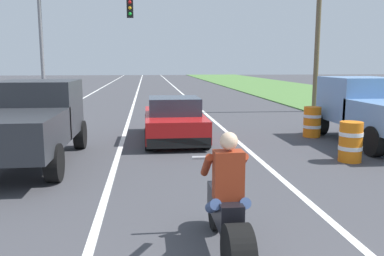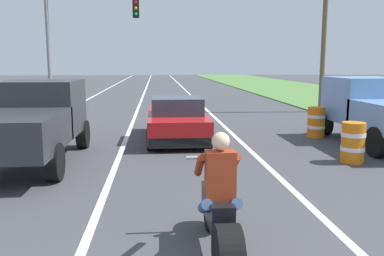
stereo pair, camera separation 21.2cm
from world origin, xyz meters
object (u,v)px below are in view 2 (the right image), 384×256
(pickup_truck_left_lane_dark_grey, at_px, (32,118))
(construction_barrel_mid, at_px, (316,122))
(traffic_light_mast_near, at_px, (78,31))
(sports_car_red, at_px, (177,120))
(construction_barrel_nearest, at_px, (353,142))
(motorcycle_with_rider, at_px, (220,214))
(pickup_truck_right_shoulder_light_blue, at_px, (378,108))

(pickup_truck_left_lane_dark_grey, height_order, construction_barrel_mid, pickup_truck_left_lane_dark_grey)
(pickup_truck_left_lane_dark_grey, xyz_separation_m, traffic_light_mast_near, (-0.82, 11.05, 2.91))
(sports_car_red, relative_size, pickup_truck_left_lane_dark_grey, 0.90)
(sports_car_red, bearing_deg, construction_barrel_nearest, -39.34)
(sports_car_red, bearing_deg, traffic_light_mast_near, 118.32)
(motorcycle_with_rider, xyz_separation_m, sports_car_red, (-0.12, 8.10, 0.04))
(sports_car_red, relative_size, construction_barrel_mid, 4.30)
(pickup_truck_left_lane_dark_grey, height_order, traffic_light_mast_near, traffic_light_mast_near)
(motorcycle_with_rider, height_order, traffic_light_mast_near, traffic_light_mast_near)
(motorcycle_with_rider, relative_size, pickup_truck_right_shoulder_light_blue, 0.46)
(pickup_truck_left_lane_dark_grey, height_order, pickup_truck_right_shoulder_light_blue, same)
(motorcycle_with_rider, xyz_separation_m, construction_barrel_mid, (4.46, 8.09, -0.09))
(sports_car_red, distance_m, construction_barrel_nearest, 5.38)
(pickup_truck_left_lane_dark_grey, bearing_deg, pickup_truck_right_shoulder_light_blue, 8.69)
(motorcycle_with_rider, height_order, pickup_truck_left_lane_dark_grey, pickup_truck_left_lane_dark_grey)
(pickup_truck_right_shoulder_light_blue, height_order, traffic_light_mast_near, traffic_light_mast_near)
(traffic_light_mast_near, bearing_deg, sports_car_red, -61.68)
(sports_car_red, height_order, pickup_truck_left_lane_dark_grey, pickup_truck_left_lane_dark_grey)
(motorcycle_with_rider, distance_m, pickup_truck_right_shoulder_light_blue, 8.94)
(motorcycle_with_rider, height_order, sports_car_red, motorcycle_with_rider)
(sports_car_red, distance_m, pickup_truck_right_shoulder_light_blue, 6.10)
(pickup_truck_left_lane_dark_grey, xyz_separation_m, construction_barrel_mid, (8.22, 2.78, -0.60))
(sports_car_red, xyz_separation_m, traffic_light_mast_near, (-4.45, 8.26, 3.38))
(motorcycle_with_rider, relative_size, construction_barrel_nearest, 2.21)
(pickup_truck_left_lane_dark_grey, relative_size, pickup_truck_right_shoulder_light_blue, 1.00)
(traffic_light_mast_near, distance_m, construction_barrel_nearest, 14.92)
(pickup_truck_left_lane_dark_grey, relative_size, traffic_light_mast_near, 0.80)
(sports_car_red, distance_m, pickup_truck_left_lane_dark_grey, 4.61)
(construction_barrel_nearest, bearing_deg, construction_barrel_mid, 82.88)
(traffic_light_mast_near, bearing_deg, pickup_truck_right_shoulder_light_blue, -42.71)
(sports_car_red, distance_m, traffic_light_mast_near, 9.98)
(construction_barrel_mid, bearing_deg, motorcycle_with_rider, -118.86)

